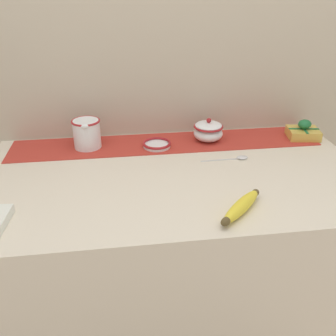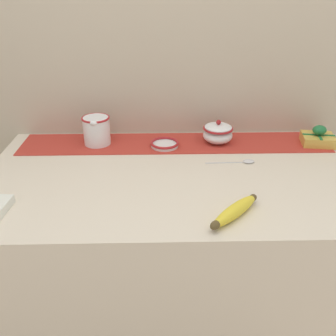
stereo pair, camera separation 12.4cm
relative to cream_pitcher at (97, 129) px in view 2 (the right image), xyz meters
The scene contains 9 objects.
countertop 0.67m from the cream_pitcher, 39.85° to the right, with size 1.37×0.76×0.93m, color beige.
back_wall 0.40m from the cream_pitcher, 23.08° to the left, with size 2.17×0.04×2.40m, color #B7AD99.
table_runner 0.32m from the cream_pitcher, ahead, with size 1.26×0.21×0.00m, color #B23328.
cream_pitcher is the anchor object (origin of this frame).
sugar_bowl 0.49m from the cream_pitcher, ahead, with size 0.12×0.12×0.10m.
small_dish 0.28m from the cream_pitcher, ahead, with size 0.12×0.12×0.02m.
banana 0.71m from the cream_pitcher, 48.64° to the right, with size 0.17×0.18×0.04m.
spoon 0.61m from the cream_pitcher, 17.85° to the right, with size 0.18×0.03×0.01m.
gift_box 0.90m from the cream_pitcher, ahead, with size 0.14×0.13×0.08m.
Camera 2 is at (-0.06, -1.16, 1.56)m, focal length 40.00 mm.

